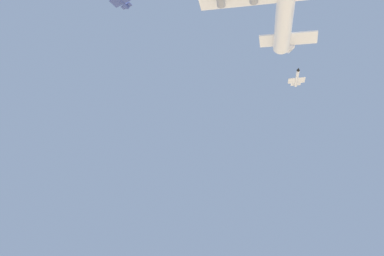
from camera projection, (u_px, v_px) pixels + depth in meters
The scene contains 1 object.
chase_jet_right_wing at pixel (297, 78), 184.22m from camera, with size 14.02×11.30×4.00m.
Camera 1 is at (50.23, 86.96, 4.44)m, focal length 35.86 mm.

